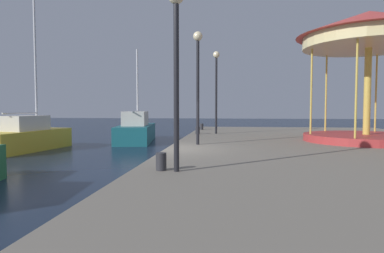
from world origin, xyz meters
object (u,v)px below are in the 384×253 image
sailboat_teal (136,130)px  bollard_north (198,130)px  lamp_post_mid_promenade (198,68)px  lamp_post_far_end (216,78)px  bollard_south (202,127)px  bollard_center (161,162)px  sailboat_yellow (25,137)px  lamp_post_near_edge (176,46)px  carousel (369,44)px

sailboat_teal → bollard_north: size_ratio=16.01×
lamp_post_mid_promenade → lamp_post_far_end: bearing=85.2°
bollard_south → bollard_center: bearing=-88.7°
sailboat_teal → lamp_post_mid_promenade: (4.92, -8.58, 3.00)m
bollard_south → sailboat_yellow: bearing=-147.2°
sailboat_yellow → lamp_post_near_edge: (9.41, -8.92, 2.85)m
lamp_post_mid_promenade → bollard_north: lamp_post_mid_promenade is taller
bollard_north → lamp_post_mid_promenade: bearing=-84.3°
sailboat_teal → lamp_post_far_end: size_ratio=1.42×
bollard_north → bollard_center: same height
bollard_center → sailboat_yellow: bearing=135.7°
sailboat_teal → bollard_center: 14.81m
sailboat_yellow → bollard_center: (9.04, -8.83, 0.28)m
sailboat_teal → carousel: bearing=-29.2°
bollard_north → bollard_south: bearing=91.7°
sailboat_yellow → bollard_center: size_ratio=19.96×
carousel → lamp_post_far_end: bearing=150.8°
lamp_post_far_end → bollard_center: size_ratio=11.24×
sailboat_teal → carousel: carousel is taller
sailboat_teal → bollard_north: 5.54m
sailboat_yellow → carousel: bearing=-4.9°
carousel → bollard_south: size_ratio=14.61×
sailboat_teal → bollard_center: bearing=-71.8°
carousel → lamp_post_near_edge: 10.26m
lamp_post_far_end → bollard_north: (-0.99, -0.35, -2.86)m
sailboat_teal → bollard_south: size_ratio=16.01×
lamp_post_far_end → bollard_north: bearing=-160.6°
sailboat_teal → sailboat_yellow: sailboat_yellow is taller
lamp_post_far_end → bollard_south: bearing=107.9°
sailboat_teal → sailboat_yellow: 6.85m
carousel → lamp_post_mid_promenade: size_ratio=1.35×
lamp_post_near_edge → bollard_north: bearing=93.2°
lamp_post_mid_promenade → bollard_center: bearing=-93.1°
carousel → bollard_south: bearing=137.2°
sailboat_teal → sailboat_yellow: bearing=-130.1°
lamp_post_mid_promenade → sailboat_teal: bearing=119.8°
carousel → bollard_north: 9.02m
lamp_post_near_edge → lamp_post_mid_promenade: size_ratio=0.93×
sailboat_teal → lamp_post_mid_promenade: 10.34m
sailboat_yellow → lamp_post_near_edge: size_ratio=1.98×
lamp_post_near_edge → carousel: bearing=47.6°
sailboat_yellow → bollard_south: size_ratio=19.96×
lamp_post_near_edge → bollard_south: size_ratio=10.06×
sailboat_teal → carousel: 14.19m
sailboat_yellow → lamp_post_mid_promenade: 10.37m
bollard_north → bollard_center: 10.71m
lamp_post_mid_promenade → bollard_south: size_ratio=10.82×
lamp_post_near_edge → bollard_center: 2.60m
sailboat_yellow → lamp_post_mid_promenade: (9.33, -3.35, 3.03)m
sailboat_yellow → sailboat_teal: bearing=49.9°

